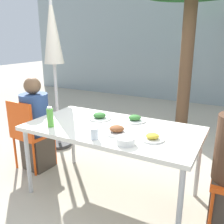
{
  "coord_description": "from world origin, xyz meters",
  "views": [
    {
      "loc": [
        1.08,
        -2.0,
        1.57
      ],
      "look_at": [
        0.0,
        0.0,
        0.9
      ],
      "focal_mm": 40.0,
      "sensor_mm": 36.0,
      "label": 1
    }
  ],
  "objects_px": {
    "drinking_cup": "(94,134)",
    "salad_bowl": "(125,141)",
    "bottle": "(50,117)",
    "person_left": "(36,127)",
    "closed_umbrella": "(53,43)",
    "chair_left": "(28,130)"
  },
  "relations": [
    {
      "from": "closed_umbrella",
      "to": "drinking_cup",
      "type": "relative_size",
      "value": 22.48
    },
    {
      "from": "chair_left",
      "to": "closed_umbrella",
      "type": "distance_m",
      "value": 1.23
    },
    {
      "from": "bottle",
      "to": "drinking_cup",
      "type": "height_order",
      "value": "bottle"
    },
    {
      "from": "person_left",
      "to": "salad_bowl",
      "type": "xyz_separation_m",
      "value": [
        1.37,
        -0.38,
        0.24
      ]
    },
    {
      "from": "closed_umbrella",
      "to": "bottle",
      "type": "relative_size",
      "value": 10.73
    },
    {
      "from": "person_left",
      "to": "bottle",
      "type": "xyz_separation_m",
      "value": [
        0.56,
        -0.35,
        0.3
      ]
    },
    {
      "from": "drinking_cup",
      "to": "salad_bowl",
      "type": "xyz_separation_m",
      "value": [
        0.28,
        0.03,
        -0.02
      ]
    },
    {
      "from": "closed_umbrella",
      "to": "drinking_cup",
      "type": "xyz_separation_m",
      "value": [
        1.3,
        -1.04,
        -0.71
      ]
    },
    {
      "from": "closed_umbrella",
      "to": "salad_bowl",
      "type": "distance_m",
      "value": 2.01
    },
    {
      "from": "bottle",
      "to": "chair_left",
      "type": "bearing_deg",
      "value": 156.38
    },
    {
      "from": "closed_umbrella",
      "to": "salad_bowl",
      "type": "bearing_deg",
      "value": -32.73
    },
    {
      "from": "bottle",
      "to": "salad_bowl",
      "type": "distance_m",
      "value": 0.82
    },
    {
      "from": "closed_umbrella",
      "to": "salad_bowl",
      "type": "height_order",
      "value": "closed_umbrella"
    },
    {
      "from": "salad_bowl",
      "to": "bottle",
      "type": "bearing_deg",
      "value": 177.75
    },
    {
      "from": "chair_left",
      "to": "bottle",
      "type": "distance_m",
      "value": 0.75
    },
    {
      "from": "drinking_cup",
      "to": "person_left",
      "type": "bearing_deg",
      "value": 159.72
    },
    {
      "from": "drinking_cup",
      "to": "salad_bowl",
      "type": "distance_m",
      "value": 0.28
    },
    {
      "from": "person_left",
      "to": "closed_umbrella",
      "type": "height_order",
      "value": "closed_umbrella"
    },
    {
      "from": "person_left",
      "to": "drinking_cup",
      "type": "bearing_deg",
      "value": -16.6
    },
    {
      "from": "bottle",
      "to": "salad_bowl",
      "type": "relative_size",
      "value": 1.26
    },
    {
      "from": "closed_umbrella",
      "to": "bottle",
      "type": "height_order",
      "value": "closed_umbrella"
    },
    {
      "from": "closed_umbrella",
      "to": "bottle",
      "type": "bearing_deg",
      "value": -52.17
    }
  ]
}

